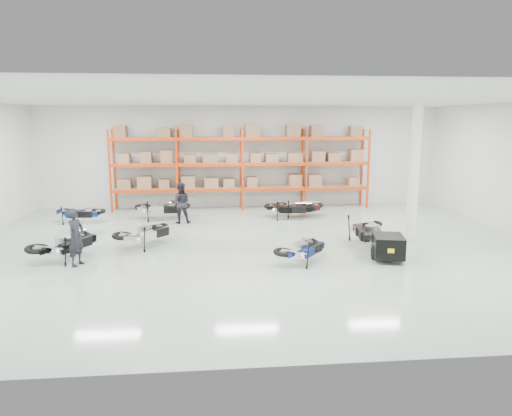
{
  "coord_description": "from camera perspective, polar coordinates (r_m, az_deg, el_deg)",
  "views": [
    {
      "loc": [
        -1.26,
        -13.61,
        3.87
      ],
      "look_at": [
        0.09,
        0.75,
        1.1
      ],
      "focal_mm": 32.0,
      "sensor_mm": 36.0,
      "label": 1
    }
  ],
  "objects": [
    {
      "name": "room",
      "position": [
        13.77,
        -0.09,
        4.11
      ],
      "size": [
        18.0,
        18.0,
        18.0
      ],
      "color": "#A9BDAC",
      "rests_on": "ground"
    },
    {
      "name": "moto_touring_right",
      "position": [
        14.73,
        13.96,
        -2.29
      ],
      "size": [
        1.28,
        2.1,
        1.27
      ],
      "primitive_type": null,
      "rotation": [
        0.0,
        -0.09,
        -0.16
      ],
      "color": "black",
      "rests_on": "ground"
    },
    {
      "name": "moto_silver_left",
      "position": [
        14.61,
        -13.56,
        -2.58
      ],
      "size": [
        1.86,
        1.94,
        1.16
      ],
      "primitive_type": null,
      "rotation": [
        0.0,
        -0.09,
        2.42
      ],
      "color": "#B8BABF",
      "rests_on": "ground"
    },
    {
      "name": "trailer",
      "position": [
        13.32,
        16.17,
        -4.6
      ],
      "size": [
        1.01,
        1.75,
        0.71
      ],
      "rotation": [
        0.0,
        0.0,
        -0.22
      ],
      "color": "black",
      "rests_on": "ground"
    },
    {
      "name": "moto_back_a",
      "position": [
        18.76,
        -21.28,
        -0.24
      ],
      "size": [
        1.71,
        0.99,
        1.05
      ],
      "primitive_type": null,
      "rotation": [
        0.0,
        -0.09,
        1.45
      ],
      "color": "navy",
      "rests_on": "ground"
    },
    {
      "name": "person_back",
      "position": [
        17.64,
        -9.41,
        0.64
      ],
      "size": [
        0.76,
        0.59,
        1.56
      ],
      "primitive_type": "imported",
      "rotation": [
        0.0,
        0.0,
        3.14
      ],
      "color": "#212129",
      "rests_on": "ground"
    },
    {
      "name": "moto_back_d",
      "position": [
        18.72,
        5.44,
        0.52
      ],
      "size": [
        1.79,
        1.01,
        1.11
      ],
      "primitive_type": null,
      "rotation": [
        0.0,
        -0.09,
        1.47
      ],
      "color": "#3F0C0E",
      "rests_on": "ground"
    },
    {
      "name": "person_left",
      "position": [
        13.2,
        -21.57,
        -3.41
      ],
      "size": [
        0.54,
        0.66,
        1.57
      ],
      "primitive_type": "imported",
      "rotation": [
        0.0,
        0.0,
        1.24
      ],
      "color": "black",
      "rests_on": "ground"
    },
    {
      "name": "moto_back_c",
      "position": [
        18.3,
        4.26,
        0.37
      ],
      "size": [
        1.89,
        1.13,
        1.16
      ],
      "primitive_type": null,
      "rotation": [
        0.0,
        -0.09,
        1.43
      ],
      "color": "black",
      "rests_on": "ground"
    },
    {
      "name": "moto_back_b",
      "position": [
        18.49,
        -11.63,
        0.38
      ],
      "size": [
        1.92,
        1.01,
        1.22
      ],
      "primitive_type": null,
      "rotation": [
        0.0,
        -0.09,
        1.61
      ],
      "color": "#A5A9AF",
      "rests_on": "ground"
    },
    {
      "name": "structural_column",
      "position": [
        15.61,
        19.17,
        4.31
      ],
      "size": [
        0.25,
        0.25,
        4.5
      ],
      "primitive_type": "cube",
      "color": "white",
      "rests_on": "ground"
    },
    {
      "name": "moto_blue_centre",
      "position": [
        12.68,
        5.89,
        -4.65
      ],
      "size": [
        1.68,
        1.7,
        1.03
      ],
      "primitive_type": null,
      "rotation": [
        0.0,
        -0.09,
        2.37
      ],
      "color": "#081A55",
      "rests_on": "ground"
    },
    {
      "name": "moto_black_far_left",
      "position": [
        13.97,
        -22.71,
        -3.65
      ],
      "size": [
        1.72,
        2.09,
        1.21
      ],
      "primitive_type": null,
      "rotation": [
        0.0,
        -0.09,
        2.63
      ],
      "color": "black",
      "rests_on": "ground"
    },
    {
      "name": "pallet_rack",
      "position": [
        20.17,
        -1.79,
        6.27
      ],
      "size": [
        11.28,
        0.98,
        3.62
      ],
      "color": "red",
      "rests_on": "ground"
    }
  ]
}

